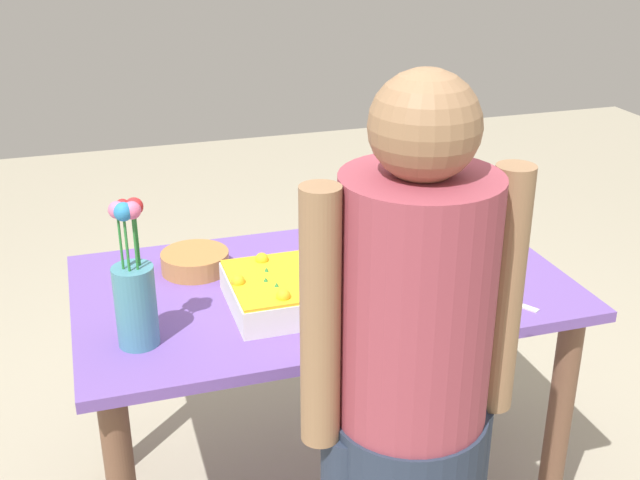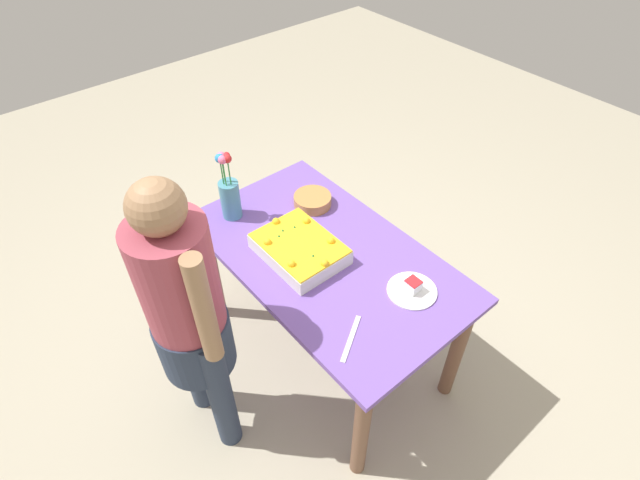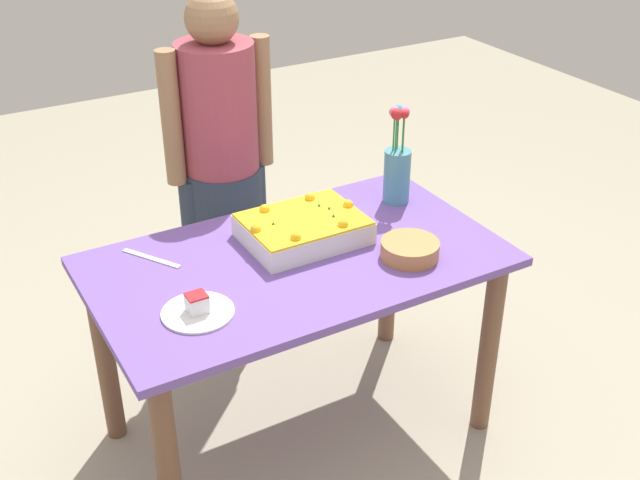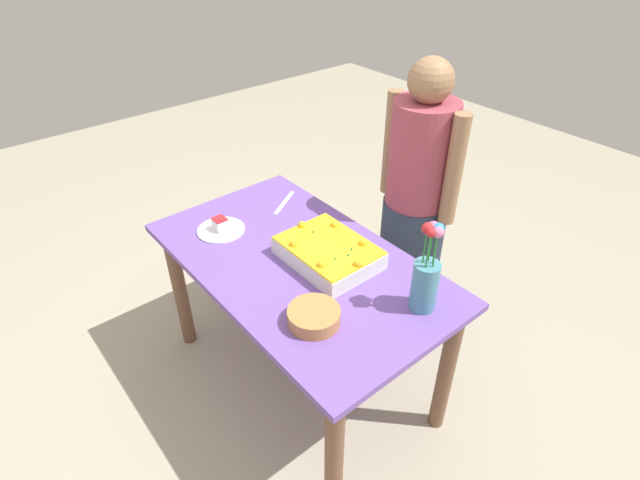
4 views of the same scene
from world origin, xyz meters
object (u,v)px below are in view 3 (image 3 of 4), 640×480
Objects in this scene: person_standing at (221,155)px; cake_knife at (151,258)px; fruit_bowl at (410,249)px; sheet_cake at (303,228)px; flower_vase at (397,167)px; serving_plate_with_slice at (198,309)px.

cake_knife is at bearing -44.86° from person_standing.
fruit_bowl is 0.13× the size of person_standing.
sheet_cake is 0.60m from person_standing.
fruit_bowl is (0.25, -0.28, -0.01)m from sheet_cake.
flower_vase is at bearing 61.90° from fruit_bowl.
cake_knife is 1.20× the size of fruit_bowl.
sheet_cake is at bearing -136.56° from cake_knife.
cake_knife is 0.86m from fruit_bowl.
serving_plate_with_slice is 0.95m from person_standing.
cake_knife is 0.63× the size of flower_vase.
person_standing is (-0.04, 0.60, 0.06)m from sheet_cake.
cake_knife is at bearing 151.00° from fruit_bowl.
serving_plate_with_slice reaches higher than fruit_bowl.
person_standing is at bearing 94.12° from sheet_cake.
serving_plate_with_slice is at bearing -154.14° from sheet_cake.
person_standing is at bearing 61.85° from serving_plate_with_slice.
flower_vase is at bearing 43.63° from person_standing.
sheet_cake is 0.54m from serving_plate_with_slice.
person_standing is at bearing 108.38° from fruit_bowl.
person_standing is (0.45, 0.83, 0.08)m from serving_plate_with_slice.
cake_knife is 0.16× the size of person_standing.
fruit_bowl is (0.75, -0.42, 0.03)m from cake_knife.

